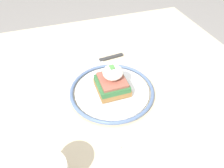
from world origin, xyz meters
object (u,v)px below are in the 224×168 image
object	(u,v)px
plate	(112,91)
fork	(131,140)
sandwich	(112,81)
napkin	(136,36)
knife	(101,60)

from	to	relation	value
plate	fork	bearing A→B (deg)	176.91
plate	sandwich	distance (m)	0.04
plate	napkin	bearing A→B (deg)	-35.11
napkin	sandwich	bearing A→B (deg)	144.97
plate	sandwich	size ratio (longest dim) A/B	2.67
plate	fork	size ratio (longest dim) A/B	1.59
plate	sandwich	world-z (taller)	sandwich
sandwich	napkin	distance (m)	0.33
plate	fork	xyz separation A→B (m)	(-0.16, 0.01, -0.01)
sandwich	napkin	world-z (taller)	sandwich
knife	napkin	distance (m)	0.20
sandwich	fork	distance (m)	0.17
sandwich	knife	size ratio (longest dim) A/B	0.47
fork	napkin	xyz separation A→B (m)	(0.43, -0.20, 0.00)
knife	plate	bearing A→B (deg)	174.62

